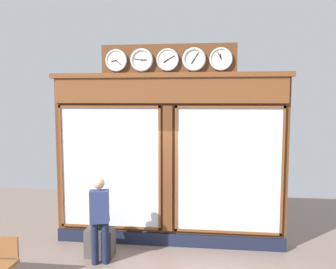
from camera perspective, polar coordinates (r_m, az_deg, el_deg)
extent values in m
cube|color=#5B3319|center=(7.42, 0.14, -4.65)|extent=(4.95, 0.30, 3.60)
cube|color=#191E33|center=(7.73, -0.02, -17.08)|extent=(4.95, 0.08, 0.28)
cube|color=brown|center=(7.11, -0.04, 7.36)|extent=(4.85, 0.08, 0.53)
cube|color=brown|center=(7.15, -0.02, 9.86)|extent=(5.05, 0.20, 0.10)
cube|color=silver|center=(7.24, 10.00, -5.90)|extent=(2.12, 0.02, 2.58)
cube|color=brown|center=(7.08, 10.19, 4.54)|extent=(2.22, 0.04, 0.05)
cube|color=brown|center=(7.60, 9.83, -15.68)|extent=(2.22, 0.04, 0.05)
cube|color=brown|center=(7.37, 18.52, -5.91)|extent=(0.05, 0.04, 2.68)
cube|color=brown|center=(7.24, 1.35, -5.81)|extent=(0.05, 0.04, 2.68)
cube|color=silver|center=(7.53, -9.64, -5.45)|extent=(2.12, 0.02, 2.58)
cube|color=brown|center=(7.37, -9.85, 4.59)|extent=(2.22, 0.04, 0.05)
cube|color=brown|center=(7.87, -9.51, -14.90)|extent=(2.22, 0.04, 0.05)
cube|color=brown|center=(7.88, -17.31, -5.13)|extent=(0.05, 0.04, 2.68)
cube|color=brown|center=(7.28, -1.41, -5.75)|extent=(0.05, 0.04, 2.68)
cube|color=#5B3319|center=(7.26, -0.03, -5.78)|extent=(0.20, 0.10, 2.68)
cube|color=#5B3319|center=(7.22, 0.02, 12.27)|extent=(2.80, 0.06, 0.65)
cylinder|color=silver|center=(7.09, 8.81, 12.32)|extent=(0.38, 0.02, 0.38)
torus|color=silver|center=(7.09, 8.81, 12.32)|extent=(0.46, 0.05, 0.46)
cube|color=black|center=(7.08, 8.74, 12.74)|extent=(0.04, 0.01, 0.10)
cube|color=black|center=(7.09, 8.51, 12.91)|extent=(0.09, 0.01, 0.15)
sphere|color=black|center=(7.07, 8.81, 12.33)|extent=(0.02, 0.02, 0.02)
cylinder|color=silver|center=(7.10, 4.36, 12.36)|extent=(0.38, 0.02, 0.38)
torus|color=silver|center=(7.09, 4.36, 12.37)|extent=(0.48, 0.07, 0.48)
cube|color=black|center=(7.08, 4.13, 12.02)|extent=(0.07, 0.01, 0.10)
cube|color=black|center=(7.09, 4.73, 12.92)|extent=(0.10, 0.01, 0.14)
sphere|color=black|center=(7.08, 4.35, 12.38)|extent=(0.02, 0.02, 0.02)
cylinder|color=silver|center=(7.14, -0.06, 12.34)|extent=(0.38, 0.02, 0.38)
torus|color=silver|center=(7.13, -0.06, 12.34)|extent=(0.46, 0.04, 0.46)
cube|color=black|center=(7.12, -0.42, 12.11)|extent=(0.09, 0.01, 0.07)
cube|color=black|center=(7.12, 0.51, 12.67)|extent=(0.15, 0.01, 0.09)
sphere|color=black|center=(7.12, -0.08, 12.36)|extent=(0.02, 0.02, 0.02)
cylinder|color=silver|center=(7.22, -4.40, 12.25)|extent=(0.38, 0.02, 0.38)
torus|color=silver|center=(7.22, -4.40, 12.25)|extent=(0.48, 0.06, 0.48)
cube|color=black|center=(7.20, -4.01, 12.27)|extent=(0.10, 0.01, 0.02)
cube|color=black|center=(7.22, -5.06, 12.34)|extent=(0.16, 0.01, 0.04)
sphere|color=black|center=(7.20, -4.43, 12.26)|extent=(0.02, 0.02, 0.02)
cylinder|color=silver|center=(7.34, -8.61, 12.09)|extent=(0.38, 0.02, 0.38)
torus|color=silver|center=(7.34, -8.62, 12.09)|extent=(0.46, 0.05, 0.46)
cube|color=black|center=(7.34, -9.03, 12.00)|extent=(0.10, 0.01, 0.04)
cube|color=black|center=(7.31, -8.17, 11.71)|extent=(0.13, 0.01, 0.12)
sphere|color=black|center=(7.33, -8.65, 12.10)|extent=(0.02, 0.02, 0.02)
cylinder|color=#191E38|center=(7.01, -12.08, -17.28)|extent=(0.14, 0.14, 0.82)
cylinder|color=#191E38|center=(7.00, -10.37, -17.28)|extent=(0.14, 0.14, 0.82)
cube|color=navy|center=(6.76, -11.35, -11.65)|extent=(0.40, 0.30, 0.62)
sphere|color=tan|center=(6.64, -11.42, -7.94)|extent=(0.22, 0.22, 0.22)
cube|color=#4C4742|center=(7.37, -11.23, -17.18)|extent=(0.56, 0.36, 0.57)
sphere|color=#285623|center=(7.19, -11.30, -13.60)|extent=(0.41, 0.41, 0.41)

